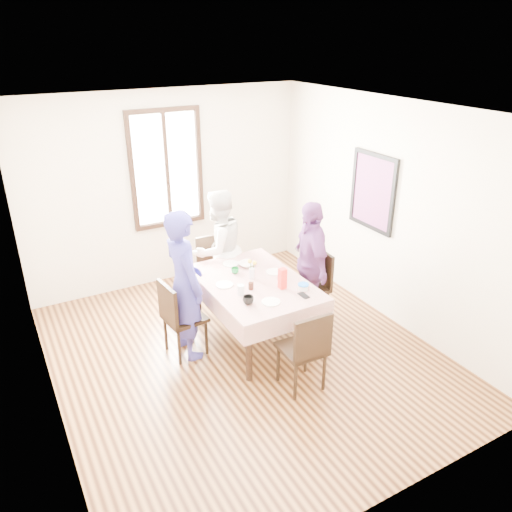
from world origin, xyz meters
name	(u,v)px	position (x,y,z in m)	size (l,w,h in m)	color
ground	(244,354)	(0.00, 0.00, 0.00)	(4.50, 4.50, 0.00)	#32180A
back_wall	(168,190)	(0.00, 2.25, 1.35)	(4.00, 4.00, 0.00)	beige
right_wall	(389,214)	(2.00, 0.00, 1.35)	(4.50, 4.50, 0.00)	beige
window_frame	(166,169)	(0.00, 2.23, 1.65)	(1.02, 0.06, 1.62)	black
window_pane	(166,169)	(0.00, 2.24, 1.65)	(0.90, 0.02, 1.50)	white
art_poster	(373,192)	(1.98, 0.30, 1.55)	(0.04, 0.76, 0.96)	red
dining_table	(254,311)	(0.26, 0.24, 0.38)	(0.97, 1.45, 0.75)	black
tablecloth	(254,282)	(0.26, 0.24, 0.76)	(1.09, 1.57, 0.01)	#560100
chair_left	(185,317)	(-0.55, 0.37, 0.46)	(0.42, 0.42, 0.91)	black
chair_right	(309,287)	(1.06, 0.28, 0.46)	(0.42, 0.42, 0.91)	black
chair_far	(218,272)	(0.26, 1.23, 0.46)	(0.42, 0.42, 0.91)	black
chair_near	(302,348)	(0.26, -0.76, 0.46)	(0.42, 0.42, 0.91)	black
person_left	(184,285)	(-0.53, 0.37, 0.86)	(0.62, 0.41, 1.71)	navy
person_far	(217,249)	(0.26, 1.21, 0.79)	(0.77, 0.60, 1.58)	silver
person_right	(309,264)	(1.04, 0.28, 0.79)	(0.92, 0.38, 1.58)	#6A3673
mug_black	(248,300)	(-0.04, -0.18, 0.81)	(0.12, 0.12, 0.09)	black
mug_flag	(283,274)	(0.59, 0.16, 0.81)	(0.11, 0.11, 0.10)	red
mug_green	(235,270)	(0.17, 0.53, 0.80)	(0.09, 0.09, 0.07)	#0C7226
serving_bowl	(247,264)	(0.37, 0.63, 0.79)	(0.20, 0.20, 0.05)	white
juice_carton	(282,278)	(0.45, -0.06, 0.88)	(0.08, 0.08, 0.24)	red
butter_tub	(303,287)	(0.64, -0.20, 0.79)	(0.11, 0.11, 0.06)	white
jam_jar	(251,286)	(0.14, 0.09, 0.80)	(0.06, 0.06, 0.08)	black
drinking_glass	(241,290)	(-0.01, 0.04, 0.82)	(0.08, 0.08, 0.11)	silver
smartphone	(304,295)	(0.56, -0.32, 0.77)	(0.07, 0.15, 0.01)	black
flower_vase	(252,273)	(0.27, 0.31, 0.83)	(0.06, 0.06, 0.13)	silver
plate_left	(224,285)	(-0.08, 0.32, 0.77)	(0.20, 0.20, 0.01)	white
plate_right	(275,272)	(0.58, 0.32, 0.77)	(0.20, 0.20, 0.01)	white
plate_far	(231,264)	(0.23, 0.78, 0.77)	(0.20, 0.20, 0.01)	white
plate_near	(271,302)	(0.18, -0.27, 0.77)	(0.20, 0.20, 0.01)	white
butter_lid	(303,284)	(0.64, -0.20, 0.82)	(0.12, 0.12, 0.01)	blue
flower_bunch	(252,264)	(0.27, 0.31, 0.94)	(0.09, 0.09, 0.10)	yellow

